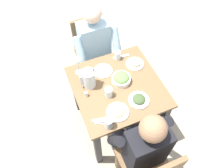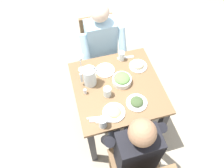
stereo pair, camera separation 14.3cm
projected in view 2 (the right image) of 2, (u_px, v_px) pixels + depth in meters
ground_plane at (116, 121)px, 2.69m from camera, size 8.00×8.00×0.00m
dining_table at (117, 94)px, 2.20m from camera, size 0.81×0.81×0.74m
chair_near at (100, 48)px, 2.69m from camera, size 0.40×0.40×0.90m
diner_near at (104, 51)px, 2.45m from camera, size 0.48×0.53×1.19m
diner_far at (132, 144)px, 1.84m from camera, size 0.48×0.53×1.19m
water_pitcher at (89, 76)px, 2.03m from camera, size 0.16×0.12×0.19m
salad_bowl at (122, 79)px, 2.08m from camera, size 0.18×0.18×0.09m
plate_beans at (138, 65)px, 2.21m from camera, size 0.18×0.18×0.06m
plate_yoghurt at (105, 70)px, 2.18m from camera, size 0.18×0.18×0.05m
plate_fries at (114, 112)px, 1.91m from camera, size 0.20×0.20×0.04m
plate_dolmas at (137, 102)px, 1.97m from camera, size 0.19×0.19×0.05m
water_glass_center at (103, 122)px, 1.81m from camera, size 0.07×0.07×0.11m
water_glass_far_right at (107, 92)px, 1.99m from camera, size 0.07×0.07×0.10m
water_glass_by_pitcher at (122, 56)px, 2.25m from camera, size 0.06×0.06×0.10m
wine_glass at (80, 60)px, 2.09m from camera, size 0.08×0.08×0.20m
salt_shaker at (85, 91)px, 2.02m from camera, size 0.03×0.03×0.05m
fork_near at (100, 120)px, 1.88m from camera, size 0.17×0.06×0.01m
knife_near at (107, 122)px, 1.87m from camera, size 0.18×0.06×0.01m
fork_far at (125, 57)px, 2.29m from camera, size 0.17×0.04×0.01m
knife_far at (98, 118)px, 1.89m from camera, size 0.19×0.05×0.01m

